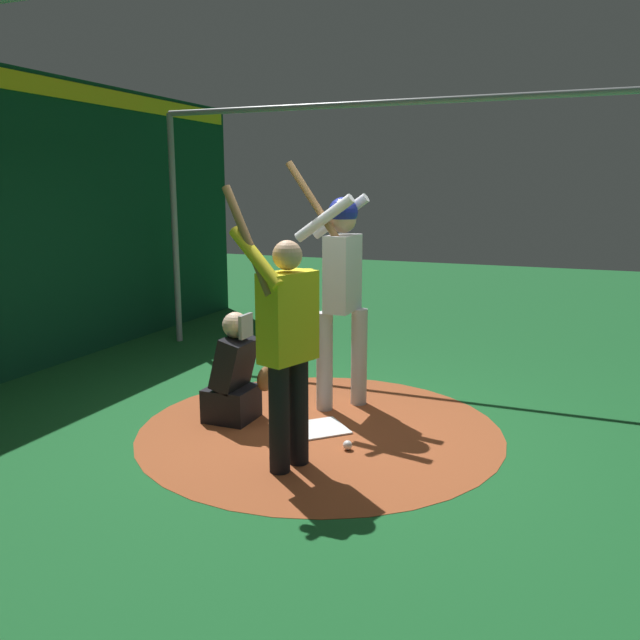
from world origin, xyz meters
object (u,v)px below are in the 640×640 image
object	(u,v)px
home_plate	(320,428)
visitor	(287,339)
batter	(341,280)
baseball_0	(348,445)
catcher	(236,378)

from	to	relation	value
home_plate	visitor	xyz separation A→B (m)	(0.07, -0.79, 0.95)
batter	baseball_0	bearing A→B (deg)	-66.46
visitor	baseball_0	distance (m)	1.07
batter	visitor	distance (m)	1.43
batter	baseball_0	world-z (taller)	batter
home_plate	catcher	bearing A→B (deg)	-175.15
catcher	baseball_0	bearing A→B (deg)	-13.13
catcher	baseball_0	world-z (taller)	catcher
visitor	batter	bearing A→B (deg)	113.35
visitor	baseball_0	xyz separation A→B (m)	(0.30, 0.46, -0.92)
baseball_0	home_plate	bearing A→B (deg)	138.05
home_plate	batter	xyz separation A→B (m)	(-0.05, 0.62, 1.18)
visitor	baseball_0	bearing A→B (deg)	75.37
batter	visitor	xyz separation A→B (m)	(0.12, -1.41, -0.23)
home_plate	batter	bearing A→B (deg)	94.30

